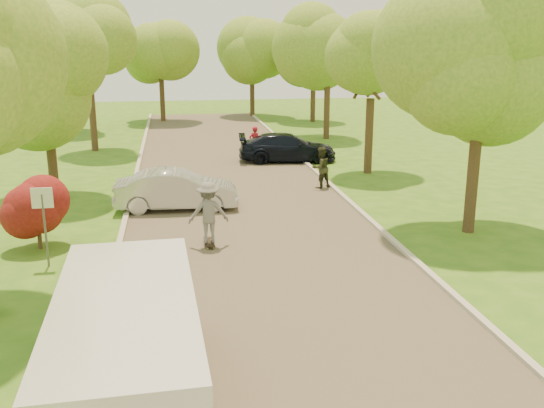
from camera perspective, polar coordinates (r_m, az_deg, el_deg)
ground at (r=13.67m, az=1.48°, el=-10.38°), size 100.00×100.00×0.00m
road at (r=21.08m, az=-2.60°, el=-1.05°), size 8.00×60.00×0.01m
curb_left at (r=21.00m, az=-13.64°, el=-1.39°), size 0.18×60.00×0.12m
curb_right at (r=21.89m, az=7.99°, el=-0.42°), size 0.18×60.00×0.12m
street_sign at (r=17.03m, az=-20.73°, el=-0.56°), size 0.55×0.06×2.17m
red_shrub at (r=18.67m, az=-21.24°, el=-0.76°), size 1.70×1.70×1.95m
tree_l_midb at (r=24.55m, az=-20.24°, el=11.22°), size 4.30×4.20×6.62m
tree_l_far at (r=34.34m, az=-16.62°, el=13.87°), size 4.92×4.80×7.79m
tree_r_mida at (r=19.50m, az=19.90°, el=13.26°), size 5.13×5.00×7.95m
tree_r_midb at (r=27.61m, az=9.79°, el=12.87°), size 4.51×4.40×7.01m
tree_r_far at (r=37.35m, az=5.69°, el=15.03°), size 5.33×5.20×8.34m
tree_bg_a at (r=42.59m, az=-18.59°, el=13.65°), size 5.12×5.00×7.72m
tree_bg_b at (r=45.35m, az=4.25°, el=14.71°), size 5.12×5.00×7.95m
tree_bg_c at (r=46.11m, az=-10.21°, el=13.88°), size 4.92×4.80×7.33m
tree_bg_d at (r=48.55m, az=-1.64°, el=14.50°), size 5.12×5.00×7.72m
minivan at (r=10.15m, az=-13.41°, el=-13.51°), size 2.38×5.65×2.08m
silver_sedan at (r=21.91m, az=-8.97°, el=1.33°), size 4.42×1.72×1.43m
dark_sedan at (r=30.37m, az=1.45°, el=5.35°), size 5.00×2.40×1.41m
longboard at (r=18.06m, az=-5.93°, el=-3.61°), size 0.30×0.94×0.11m
skateboarder at (r=17.78m, az=-6.01°, el=-0.78°), size 1.20×0.72×1.82m
person_striped at (r=31.29m, az=-1.66°, el=5.84°), size 0.69×0.57×1.63m
person_olive at (r=24.83m, az=4.61°, el=3.43°), size 1.02×0.92×1.71m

